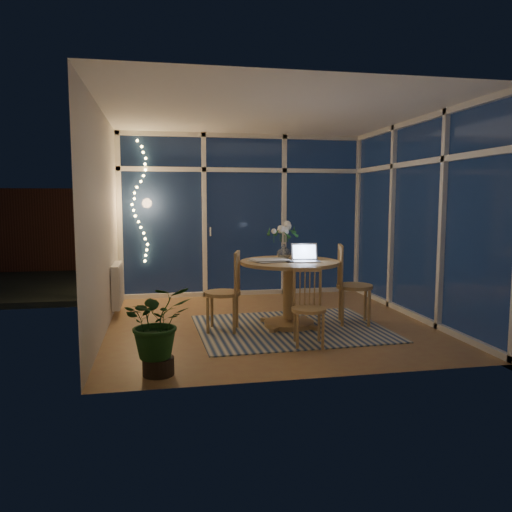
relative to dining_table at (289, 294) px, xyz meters
name	(u,v)px	position (x,y,z in m)	size (l,w,h in m)	color
floor	(271,323)	(-0.18, 0.22, -0.41)	(4.00, 4.00, 0.00)	#996642
ceiling	(271,113)	(-0.18, 0.22, 2.19)	(4.00, 4.00, 0.00)	white
wall_back	(244,215)	(-0.18, 2.22, 0.89)	(4.00, 0.04, 2.60)	beige
wall_front	(322,230)	(-0.18, -1.78, 0.89)	(4.00, 0.04, 2.60)	beige
wall_left	(103,222)	(-2.18, 0.22, 0.89)	(0.04, 4.00, 2.60)	beige
wall_right	(419,219)	(1.82, 0.22, 0.89)	(0.04, 4.00, 2.60)	beige
window_wall_back	(245,216)	(-0.18, 2.18, 0.89)	(4.00, 0.10, 2.60)	white
window_wall_right	(417,219)	(1.78, 0.22, 0.89)	(0.10, 4.00, 2.60)	white
radiator	(117,285)	(-2.12, 1.12, -0.01)	(0.10, 0.70, 0.58)	silver
fairy_lights	(140,202)	(-1.83, 2.10, 1.12)	(0.24, 0.10, 1.85)	#F5CE62
garden_patio	(244,271)	(0.32, 5.22, -0.47)	(12.00, 6.00, 0.10)	black
garden_fence	(219,228)	(-0.18, 5.72, 0.49)	(11.00, 0.08, 1.80)	#391D14
neighbour_roof	(217,177)	(0.12, 8.72, 1.79)	(7.00, 3.00, 2.20)	#32353D
garden_shrubs	(190,258)	(-0.98, 3.62, 0.04)	(0.90, 0.90, 0.90)	#163118
rug	(291,328)	(0.00, -0.10, -0.40)	(2.23, 1.79, 0.01)	beige
dining_table	(289,294)	(0.00, 0.00, 0.00)	(1.20, 1.20, 0.82)	#AF854F
chair_left	(223,291)	(-0.83, -0.06, 0.07)	(0.45, 0.45, 0.97)	#AF854F
chair_right	(355,284)	(0.83, -0.03, 0.10)	(0.47, 0.47, 1.02)	#AF854F
chair_front	(309,307)	(0.00, -0.83, 0.01)	(0.39, 0.39, 0.84)	#AF854F
laptop	(306,252)	(0.17, -0.13, 0.53)	(0.32, 0.27, 0.23)	silver
flower_vase	(284,250)	(-0.01, 0.23, 0.51)	(0.20, 0.20, 0.21)	silver
bowl	(305,257)	(0.25, 0.19, 0.43)	(0.15, 0.15, 0.04)	white
newspapers	(271,260)	(-0.23, -0.01, 0.42)	(0.42, 0.32, 0.02)	silver
phone	(292,262)	(-0.01, -0.15, 0.41)	(0.12, 0.06, 0.01)	black
potted_plant	(158,333)	(-1.57, -1.43, -0.03)	(0.54, 0.47, 0.76)	#17421A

